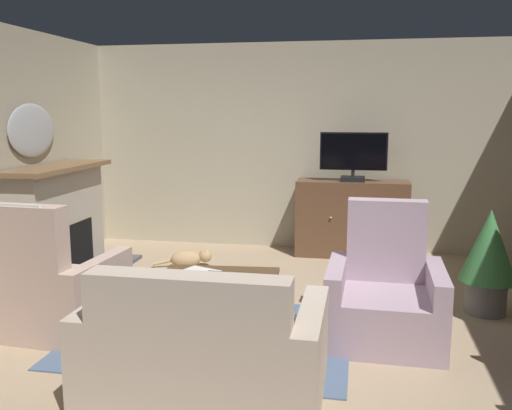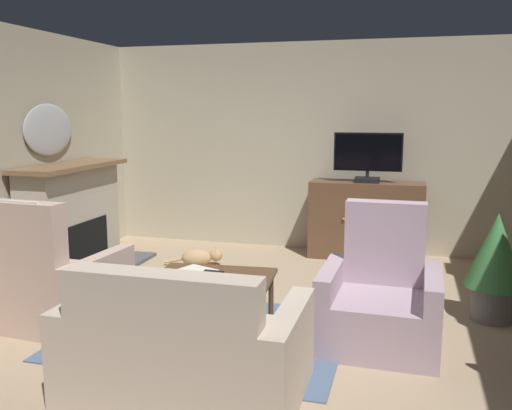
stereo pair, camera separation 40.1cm
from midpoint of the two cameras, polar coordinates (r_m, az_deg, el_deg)
ground_plane at (r=4.83m, az=-1.52°, el=-12.62°), size 6.18×6.26×0.04m
wall_back at (r=7.32m, az=3.23°, el=5.93°), size 6.18×0.10×2.67m
rug_central at (r=4.67m, az=-7.07°, el=-13.11°), size 2.22×1.68×0.01m
fireplace at (r=6.59m, az=-21.23°, el=-1.75°), size 0.89×1.62×1.22m
wall_mirror_oval at (r=6.62m, az=-23.60°, el=7.01°), size 0.06×0.86×0.58m
tv_cabinet at (r=7.03m, az=8.16°, el=-1.57°), size 1.37×0.49×0.95m
television at (r=6.87m, az=8.30°, el=5.05°), size 0.81×0.20×0.60m
coffee_table at (r=4.65m, az=-6.31°, el=-7.86°), size 1.01×0.67×0.47m
tv_remote at (r=4.66m, az=-6.46°, el=-6.97°), size 0.17×0.06×0.02m
folded_newspaper at (r=4.76m, az=-8.18°, el=-6.77°), size 0.36×0.32×0.01m
sofa_floral at (r=3.64m, az=-8.60°, el=-14.89°), size 1.48×0.94×0.91m
armchair_angled_to_table at (r=5.02m, az=-22.31°, el=-8.16°), size 1.00×0.98×1.13m
armchair_by_fireplace at (r=4.56m, az=10.58°, el=-9.43°), size 0.92×0.88×1.09m
potted_plant_tall_palm_by_window at (r=5.31m, az=20.73°, el=-4.87°), size 0.50×0.50×0.95m
cat at (r=6.57m, az=-8.59°, el=-5.45°), size 0.68×0.31×0.23m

